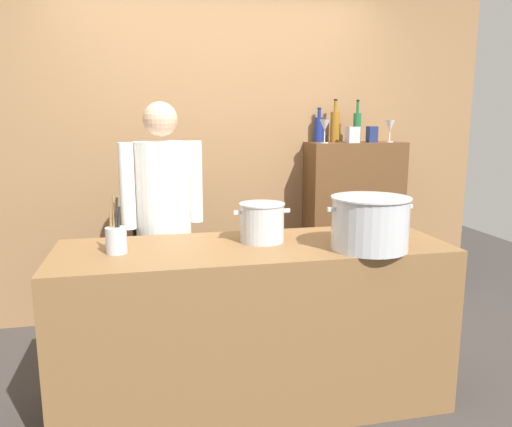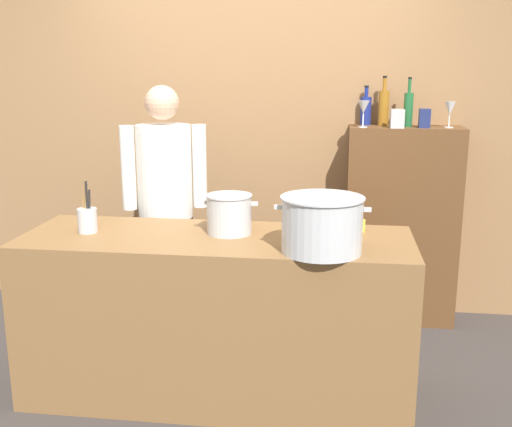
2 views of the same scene
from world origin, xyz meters
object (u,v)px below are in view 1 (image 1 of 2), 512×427
(butter_jar, at_px, (367,225))
(wine_bottle_green, at_px, (357,127))
(stockpot_small, at_px, (262,222))
(wine_bottle_amber, at_px, (335,126))
(utensil_crock, at_px, (116,239))
(spice_tin_navy, at_px, (372,134))
(chef, at_px, (163,215))
(wine_glass_wide, at_px, (325,126))
(stockpot_large, at_px, (370,223))
(spice_tin_silver, at_px, (353,135))
(wine_glass_tall, at_px, (390,127))
(wine_bottle_cobalt, at_px, (319,129))

(butter_jar, xyz_separation_m, wine_bottle_green, (0.34, 0.98, 0.57))
(stockpot_small, relative_size, wine_bottle_amber, 0.93)
(utensil_crock, xyz_separation_m, spice_tin_navy, (1.88, 1.13, 0.47))
(wine_bottle_amber, relative_size, spice_tin_navy, 2.69)
(chef, distance_m, wine_bottle_green, 1.71)
(wine_glass_wide, bearing_deg, stockpot_large, -99.77)
(wine_bottle_amber, bearing_deg, butter_jar, -100.06)
(wine_bottle_green, relative_size, spice_tin_navy, 2.63)
(stockpot_small, relative_size, spice_tin_navy, 2.51)
(spice_tin_navy, bearing_deg, wine_bottle_green, 149.91)
(stockpot_large, relative_size, spice_tin_navy, 3.72)
(chef, xyz_separation_m, utensil_crock, (-0.25, -0.63, 0.01))
(butter_jar, relative_size, spice_tin_silver, 0.75)
(chef, xyz_separation_m, wine_glass_tall, (1.79, 0.52, 0.53))
(chef, height_order, spice_tin_silver, chef)
(stockpot_small, distance_m, utensil_crock, 0.76)
(stockpot_large, bearing_deg, butter_jar, 66.42)
(chef, relative_size, spice_tin_silver, 13.66)
(wine_bottle_cobalt, bearing_deg, chef, -152.09)
(chef, bearing_deg, wine_glass_wide, -176.32)
(chef, height_order, butter_jar, chef)
(stockpot_large, xyz_separation_m, wine_bottle_green, (0.52, 1.39, 0.46))
(stockpot_small, bearing_deg, wine_glass_wide, 54.82)
(wine_bottle_amber, bearing_deg, chef, -155.66)
(wine_bottle_cobalt, bearing_deg, stockpot_large, -99.38)
(chef, relative_size, stockpot_small, 5.35)
(wine_glass_tall, height_order, spice_tin_silver, wine_glass_tall)
(utensil_crock, xyz_separation_m, wine_glass_tall, (2.04, 1.15, 0.52))
(wine_bottle_amber, bearing_deg, wine_glass_tall, -13.50)
(spice_tin_silver, bearing_deg, stockpot_large, -109.04)
(butter_jar, relative_size, wine_bottle_cobalt, 0.34)
(chef, bearing_deg, wine_bottle_cobalt, -169.28)
(chef, relative_size, wine_bottle_amber, 5.01)
(stockpot_large, distance_m, wine_bottle_green, 1.55)
(wine_bottle_green, relative_size, wine_glass_wide, 1.84)
(wine_glass_tall, relative_size, spice_tin_navy, 1.39)
(utensil_crock, distance_m, wine_glass_tall, 2.40)
(stockpot_small, height_order, wine_bottle_green, wine_bottle_green)
(wine_glass_wide, height_order, spice_tin_silver, wine_glass_wide)
(utensil_crock, height_order, spice_tin_silver, spice_tin_silver)
(chef, xyz_separation_m, wine_bottle_green, (1.53, 0.55, 0.53))
(butter_jar, height_order, wine_bottle_green, wine_bottle_green)
(spice_tin_silver, relative_size, spice_tin_navy, 0.98)
(wine_bottle_green, distance_m, wine_glass_tall, 0.26)
(stockpot_small, relative_size, wine_glass_tall, 1.81)
(stockpot_small, bearing_deg, wine_glass_tall, 39.95)
(butter_jar, xyz_separation_m, wine_bottle_amber, (0.18, 1.04, 0.57))
(chef, height_order, wine_bottle_green, wine_bottle_green)
(utensil_crock, xyz_separation_m, spice_tin_silver, (1.70, 1.09, 0.47))
(stockpot_small, relative_size, wine_bottle_cobalt, 1.16)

